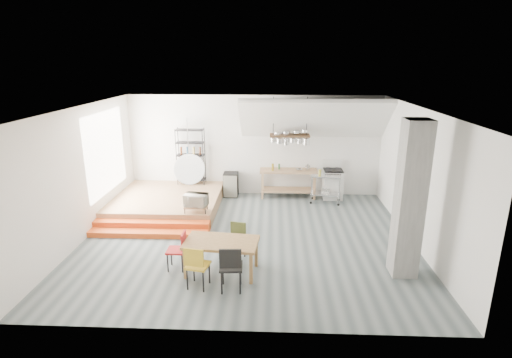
{
  "coord_description": "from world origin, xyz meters",
  "views": [
    {
      "loc": [
        0.6,
        -9.0,
        4.26
      ],
      "look_at": [
        0.17,
        0.8,
        1.3
      ],
      "focal_mm": 28.0,
      "sensor_mm": 36.0,
      "label": 1
    }
  ],
  "objects_px": {
    "dining_table": "(221,244)",
    "mini_fridge": "(231,184)",
    "rolling_cart": "(326,185)",
    "stove": "(332,183)"
  },
  "relations": [
    {
      "from": "mini_fridge",
      "to": "rolling_cart",
      "type": "bearing_deg",
      "value": -9.56
    },
    {
      "from": "rolling_cart",
      "to": "dining_table",
      "type": "bearing_deg",
      "value": -111.59
    },
    {
      "from": "rolling_cart",
      "to": "mini_fridge",
      "type": "relative_size",
      "value": 1.25
    },
    {
      "from": "stove",
      "to": "rolling_cart",
      "type": "xyz_separation_m",
      "value": [
        -0.27,
        -0.46,
        0.09
      ]
    },
    {
      "from": "dining_table",
      "to": "mini_fridge",
      "type": "relative_size",
      "value": 2.02
    },
    {
      "from": "dining_table",
      "to": "mini_fridge",
      "type": "bearing_deg",
      "value": 99.57
    },
    {
      "from": "dining_table",
      "to": "mini_fridge",
      "type": "xyz_separation_m",
      "value": [
        -0.31,
        4.83,
        -0.24
      ]
    },
    {
      "from": "dining_table",
      "to": "rolling_cart",
      "type": "relative_size",
      "value": 1.61
    },
    {
      "from": "dining_table",
      "to": "mini_fridge",
      "type": "distance_m",
      "value": 4.85
    },
    {
      "from": "stove",
      "to": "dining_table",
      "type": "distance_m",
      "value": 5.62
    }
  ]
}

